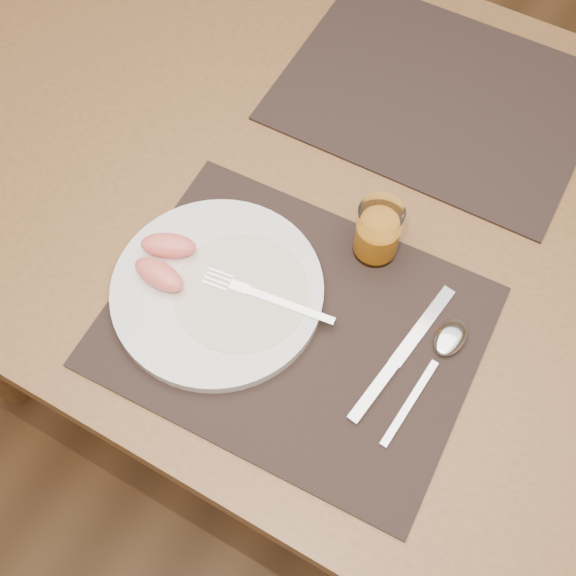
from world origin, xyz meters
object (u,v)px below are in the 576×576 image
Objects in this scene: table at (355,229)px; fork at (257,294)px; placemat_far at (437,95)px; plate at (217,290)px; juice_glass at (378,233)px; spoon at (445,347)px; placemat_near at (293,326)px; knife at (394,364)px.

fork is (-0.04, -0.21, 0.11)m from table.
plate is (-0.11, -0.45, 0.01)m from placemat_far.
juice_glass is at bearing -51.52° from table.
plate is 0.29m from spoon.
placemat_near is 1.67× the size of plate.
table is 15.85× the size of juice_glass.
placemat_far is at bearing 85.58° from table.
plate is 0.22m from juice_glass.
plate is (-0.09, -0.23, 0.10)m from table.
fork reaches higher than table.
juice_glass reaches higher than placemat_far.
knife is 2.49× the size of juice_glass.
placemat_near is 0.06m from fork.
spoon reaches higher than table.
knife is 1.15× the size of spoon.
knife is (0.13, -0.43, 0.00)m from placemat_far.
knife is at bearing -131.93° from spoon.
placemat_far is 0.44m from fork.
spoon is at bearing -32.08° from juice_glass.
table is at bearing 128.48° from juice_glass.
placemat_near is 0.19m from spoon.
knife is at bearing 6.32° from placemat_near.
plate is at bearing -103.37° from placemat_far.
knife is at bearing -54.05° from table.
spoon reaches higher than placemat_near.
fork is (-0.06, -0.43, 0.02)m from placemat_far.
placemat_far is (0.00, 0.44, 0.00)m from placemat_near.
plate is 0.24m from knife.
placemat_far is 1.67× the size of plate.
placemat_near is 1.00× the size of placemat_far.
placemat_near is at bearing -8.60° from fork.
juice_glass reaches higher than plate.
spoon is (0.23, 0.06, -0.01)m from fork.
plate is at bearing -165.77° from spoon.
placemat_near is at bearing 4.20° from plate.
plate is at bearing -175.80° from placemat_near.
knife is at bearing 1.84° from fork.
placemat_far is at bearing 107.23° from knife.
placemat_far is at bearing 89.93° from placemat_near.
placemat_far is at bearing 76.63° from plate.
spoon is (0.28, 0.07, -0.00)m from plate.
table is 5.19× the size of plate.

